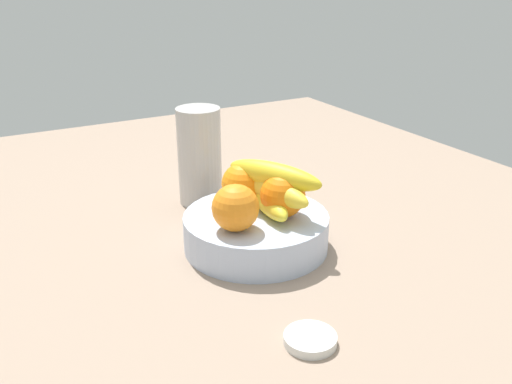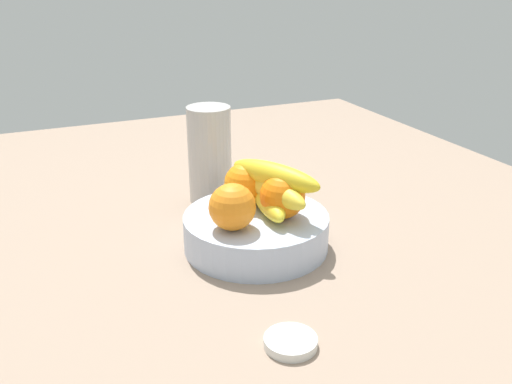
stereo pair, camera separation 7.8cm
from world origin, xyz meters
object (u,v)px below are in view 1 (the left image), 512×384
object	(u,v)px
orange_front_left	(235,208)
jar_lid	(310,339)
orange_center	(243,184)
thermos_tumbler	(200,156)
banana_bunch	(270,187)
orange_front_right	(282,194)
fruit_bowl	(256,231)

from	to	relation	value
orange_front_left	jar_lid	distance (cm)	23.93
orange_center	thermos_tumbler	bearing A→B (deg)	-178.78
banana_bunch	jar_lid	world-z (taller)	banana_bunch
orange_front_left	orange_front_right	bearing A→B (deg)	96.79
orange_front_left	banana_bunch	world-z (taller)	banana_bunch
banana_bunch	thermos_tumbler	bearing A→B (deg)	-172.39
thermos_tumbler	banana_bunch	bearing A→B (deg)	7.61
orange_front_left	thermos_tumbler	distance (cm)	25.42
fruit_bowl	orange_front_right	size ratio (longest dim) A/B	3.26
orange_center	orange_front_right	bearing A→B (deg)	25.42
banana_bunch	jar_lid	distance (cm)	28.76
fruit_bowl	orange_center	world-z (taller)	orange_center
orange_front_left	banana_bunch	xyz separation A→B (cm)	(-3.33, 8.02, 0.60)
fruit_bowl	orange_front_left	world-z (taller)	orange_front_left
orange_center	banana_bunch	world-z (taller)	banana_bunch
jar_lid	orange_front_left	bearing A→B (deg)	176.74
fruit_bowl	banana_bunch	xyz separation A→B (cm)	(-0.25, 2.78, 7.06)
fruit_bowl	thermos_tumbler	distance (cm)	22.75
banana_bunch	thermos_tumbler	world-z (taller)	thermos_tumbler
fruit_bowl	orange_front_right	xyz separation A→B (cm)	(2.03, 3.53, 6.46)
fruit_bowl	banana_bunch	size ratio (longest dim) A/B	1.25
orange_front_right	banana_bunch	distance (cm)	2.48
fruit_bowl	jar_lid	world-z (taller)	fruit_bowl
fruit_bowl	orange_front_left	distance (cm)	8.87
orange_front_left	orange_center	size ratio (longest dim) A/B	1.00
thermos_tumbler	orange_center	bearing A→B (deg)	1.22
orange_front_left	jar_lid	bearing A→B (deg)	-3.26
orange_front_right	thermos_tumbler	world-z (taller)	thermos_tumbler
orange_front_left	thermos_tumbler	size ratio (longest dim) A/B	0.39
fruit_bowl	orange_center	size ratio (longest dim) A/B	3.26
orange_front_left	thermos_tumbler	xyz separation A→B (cm)	(-24.90, 5.14, -0.05)
orange_center	jar_lid	size ratio (longest dim) A/B	1.09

